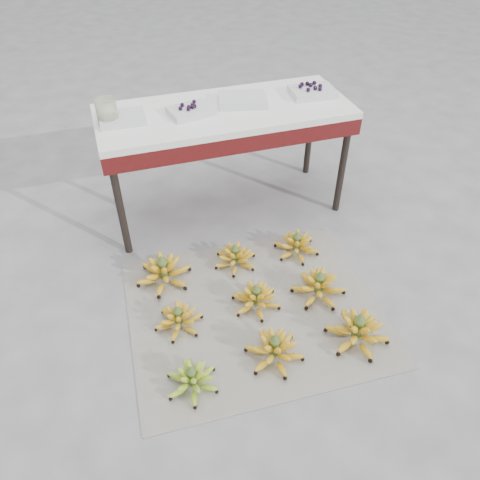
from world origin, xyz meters
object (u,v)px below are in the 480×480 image
object	(u,v)px
bunch_front_right	(357,331)
glass_jar	(107,112)
vendor_table	(225,121)
tray_far_right	(312,91)
bunch_front_center	(274,350)
bunch_back_left	(164,272)
bunch_mid_left	(179,319)
bunch_front_left	(192,379)
tray_left	(191,111)
newspaper_mat	(255,311)
tray_right	(242,100)
bunch_mid_center	(256,298)
bunch_back_center	(235,257)
bunch_back_right	(297,245)
bunch_mid_right	(319,287)
tray_far_left	(122,118)

from	to	relation	value
bunch_front_right	glass_jar	bearing A→B (deg)	105.23
vendor_table	tray_far_right	size ratio (longest dim) A/B	5.36
bunch_front_center	bunch_back_left	bearing A→B (deg)	96.14
bunch_mid_left	bunch_front_left	bearing A→B (deg)	-84.05
bunch_front_center	glass_jar	distance (m)	1.47
bunch_front_right	tray_left	world-z (taller)	tray_left
newspaper_mat	tray_right	size ratio (longest dim) A/B	4.11
bunch_front_left	vendor_table	distance (m)	1.44
bunch_mid_center	tray_right	distance (m)	1.12
tray_right	glass_jar	distance (m)	0.75
bunch_back_left	bunch_back_center	world-z (taller)	bunch_back_left
bunch_back_center	bunch_mid_center	bearing A→B (deg)	-71.05
glass_jar	bunch_front_center	bearing A→B (deg)	-67.02
glass_jar	bunch_back_right	bearing A→B (deg)	-31.99
bunch_front_center	tray_far_right	world-z (taller)	tray_far_right
bunch_back_center	bunch_front_center	bearing A→B (deg)	-74.07
bunch_back_center	glass_jar	distance (m)	1.03
bunch_mid_center	bunch_front_center	bearing A→B (deg)	-111.05
bunch_back_left	bunch_back_center	xyz separation A→B (m)	(0.40, 0.01, -0.01)
bunch_mid_center	bunch_mid_right	xyz separation A→B (m)	(0.33, -0.03, 0.01)
bunch_back_right	glass_jar	bearing A→B (deg)	148.86
tray_right	tray_far_right	world-z (taller)	tray_far_right
bunch_front_left	bunch_back_center	xyz separation A→B (m)	(0.41, 0.68, 0.00)
newspaper_mat	bunch_mid_right	size ratio (longest dim) A/B	3.49
bunch_mid_center	bunch_mid_right	world-z (taller)	bunch_mid_right
bunch_mid_left	bunch_mid_center	size ratio (longest dim) A/B	0.87
tray_far_right	bunch_back_right	bearing A→B (deg)	-116.69
bunch_mid_right	bunch_back_left	xyz separation A→B (m)	(-0.75, 0.35, 0.00)
bunch_mid_center	tray_far_right	world-z (taller)	tray_far_right
bunch_front_right	bunch_mid_center	world-z (taller)	bunch_front_right
bunch_mid_center	newspaper_mat	bearing A→B (deg)	-134.32
bunch_mid_center	tray_left	size ratio (longest dim) A/B	1.18
bunch_front_left	tray_right	bearing A→B (deg)	49.49
bunch_front_right	bunch_mid_center	distance (m)	0.52
newspaper_mat	bunch_mid_center	world-z (taller)	bunch_mid_center
tray_far_right	vendor_table	bearing A→B (deg)	-178.51
bunch_mid_left	tray_far_right	xyz separation A→B (m)	(1.04, 0.89, 0.65)
bunch_mid_left	bunch_back_right	xyz separation A→B (m)	(0.76, 0.32, 0.00)
bunch_front_center	vendor_table	bearing A→B (deg)	59.21
newspaper_mat	tray_far_left	xyz separation A→B (m)	(-0.44, 0.90, 0.70)
glass_jar	bunch_front_left	bearing A→B (deg)	-84.68
bunch_back_center	bunch_front_right	bearing A→B (deg)	-42.37
bunch_mid_left	bunch_back_right	world-z (taller)	bunch_back_right
bunch_mid_center	tray_right	size ratio (longest dim) A/B	1.01
tray_far_right	bunch_front_center	bearing A→B (deg)	-118.95
bunch_mid_center	vendor_table	distance (m)	1.03
bunch_mid_right	tray_far_right	distance (m)	1.15
bunch_back_left	tray_right	size ratio (longest dim) A/B	1.08
vendor_table	tray_far_left	xyz separation A→B (m)	(-0.56, 0.01, 0.10)
bunch_mid_left	tray_far_left	distance (m)	1.10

